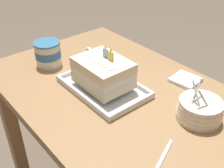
{
  "coord_description": "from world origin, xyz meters",
  "views": [
    {
      "loc": [
        0.64,
        -0.57,
        1.31
      ],
      "look_at": [
        -0.03,
        -0.02,
        0.74
      ],
      "focal_mm": 44.87,
      "sensor_mm": 36.0,
      "label": 1
    }
  ],
  "objects_px": {
    "foil_tray": "(103,87)",
    "serving_spoon_by_bowls": "(159,165)",
    "birthday_cake": "(103,72)",
    "bowl_stack": "(200,110)",
    "napkin_pile": "(185,80)",
    "ice_cream_tub": "(48,53)",
    "serving_spoon_near_tray": "(90,50)"
  },
  "relations": [
    {
      "from": "foil_tray",
      "to": "serving_spoon_by_bowls",
      "type": "xyz_separation_m",
      "value": [
        0.39,
        -0.12,
        -0.0
      ]
    },
    {
      "from": "birthday_cake",
      "to": "bowl_stack",
      "type": "relative_size",
      "value": 1.37
    },
    {
      "from": "serving_spoon_by_bowls",
      "to": "napkin_pile",
      "type": "distance_m",
      "value": 0.46
    },
    {
      "from": "birthday_cake",
      "to": "napkin_pile",
      "type": "xyz_separation_m",
      "value": [
        0.17,
        0.28,
        -0.07
      ]
    },
    {
      "from": "ice_cream_tub",
      "to": "serving_spoon_near_tray",
      "type": "height_order",
      "value": "ice_cream_tub"
    },
    {
      "from": "bowl_stack",
      "to": "ice_cream_tub",
      "type": "bearing_deg",
      "value": -162.78
    },
    {
      "from": "foil_tray",
      "to": "ice_cream_tub",
      "type": "bearing_deg",
      "value": -168.26
    },
    {
      "from": "ice_cream_tub",
      "to": "serving_spoon_near_tray",
      "type": "relative_size",
      "value": 0.95
    },
    {
      "from": "serving_spoon_near_tray",
      "to": "serving_spoon_by_bowls",
      "type": "xyz_separation_m",
      "value": [
        0.68,
        -0.27,
        -0.0
      ]
    },
    {
      "from": "foil_tray",
      "to": "birthday_cake",
      "type": "xyz_separation_m",
      "value": [
        0.0,
        0.0,
        0.07
      ]
    },
    {
      "from": "serving_spoon_by_bowls",
      "to": "napkin_pile",
      "type": "relative_size",
      "value": 1.31
    },
    {
      "from": "serving_spoon_near_tray",
      "to": "foil_tray",
      "type": "bearing_deg",
      "value": -27.57
    },
    {
      "from": "ice_cream_tub",
      "to": "birthday_cake",
      "type": "bearing_deg",
      "value": 11.75
    },
    {
      "from": "bowl_stack",
      "to": "serving_spoon_near_tray",
      "type": "relative_size",
      "value": 1.24
    },
    {
      "from": "bowl_stack",
      "to": "ice_cream_tub",
      "type": "relative_size",
      "value": 1.31
    },
    {
      "from": "serving_spoon_by_bowls",
      "to": "napkin_pile",
      "type": "xyz_separation_m",
      "value": [
        -0.22,
        0.4,
        0.0
      ]
    },
    {
      "from": "serving_spoon_by_bowls",
      "to": "foil_tray",
      "type": "bearing_deg",
      "value": 163.33
    },
    {
      "from": "serving_spoon_near_tray",
      "to": "serving_spoon_by_bowls",
      "type": "bearing_deg",
      "value": -21.6
    },
    {
      "from": "foil_tray",
      "to": "serving_spoon_by_bowls",
      "type": "bearing_deg",
      "value": -16.67
    },
    {
      "from": "foil_tray",
      "to": "napkin_pile",
      "type": "relative_size",
      "value": 2.9
    },
    {
      "from": "foil_tray",
      "to": "bowl_stack",
      "type": "height_order",
      "value": "bowl_stack"
    },
    {
      "from": "birthday_cake",
      "to": "serving_spoon_near_tray",
      "type": "relative_size",
      "value": 1.69
    },
    {
      "from": "ice_cream_tub",
      "to": "serving_spoon_by_bowls",
      "type": "bearing_deg",
      "value": -4.38
    },
    {
      "from": "bowl_stack",
      "to": "serving_spoon_near_tray",
      "type": "bearing_deg",
      "value": 178.2
    },
    {
      "from": "foil_tray",
      "to": "ice_cream_tub",
      "type": "relative_size",
      "value": 2.94
    },
    {
      "from": "foil_tray",
      "to": "serving_spoon_by_bowls",
      "type": "relative_size",
      "value": 2.21
    },
    {
      "from": "foil_tray",
      "to": "bowl_stack",
      "type": "distance_m",
      "value": 0.36
    },
    {
      "from": "napkin_pile",
      "to": "birthday_cake",
      "type": "bearing_deg",
      "value": -120.39
    },
    {
      "from": "bowl_stack",
      "to": "serving_spoon_near_tray",
      "type": "height_order",
      "value": "bowl_stack"
    },
    {
      "from": "ice_cream_tub",
      "to": "serving_spoon_by_bowls",
      "type": "distance_m",
      "value": 0.69
    },
    {
      "from": "serving_spoon_near_tray",
      "to": "napkin_pile",
      "type": "bearing_deg",
      "value": 15.65
    },
    {
      "from": "napkin_pile",
      "to": "ice_cream_tub",
      "type": "bearing_deg",
      "value": -143.54
    }
  ]
}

